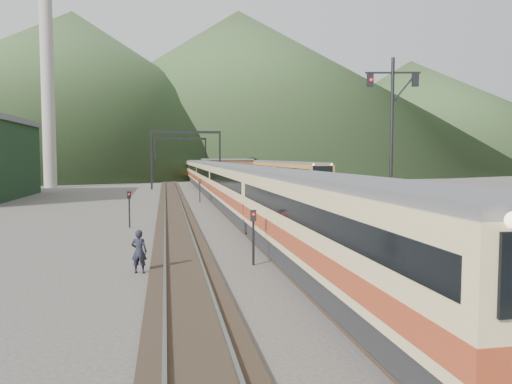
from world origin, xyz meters
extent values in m
plane|color=#47423D|center=(0.00, 0.00, 0.00)|extent=(400.00, 400.00, 0.00)
cube|color=black|center=(0.00, 40.00, 0.06)|extent=(2.60, 200.00, 0.12)
cube|color=slate|center=(-0.72, 40.00, 0.16)|extent=(0.10, 200.00, 0.14)
cube|color=slate|center=(0.72, 40.00, 0.16)|extent=(0.10, 200.00, 0.14)
cube|color=black|center=(-5.00, 40.00, 0.06)|extent=(2.60, 200.00, 0.12)
cube|color=slate|center=(-5.72, 40.00, 0.16)|extent=(0.10, 200.00, 0.14)
cube|color=slate|center=(-4.28, 40.00, 0.16)|extent=(0.10, 200.00, 0.14)
cube|color=black|center=(11.50, 40.00, 0.06)|extent=(2.60, 200.00, 0.12)
cube|color=slate|center=(10.78, 40.00, 0.16)|extent=(0.10, 200.00, 0.14)
cube|color=slate|center=(12.22, 40.00, 0.16)|extent=(0.10, 200.00, 0.14)
cube|color=gray|center=(5.60, 38.00, 0.50)|extent=(8.00, 100.00, 1.00)
cube|color=black|center=(-7.50, 55.00, 4.00)|extent=(0.25, 0.25, 8.00)
cube|color=black|center=(1.80, 55.00, 4.00)|extent=(0.25, 0.25, 8.00)
cube|color=black|center=(-2.85, 55.00, 7.80)|extent=(9.30, 0.22, 0.35)
cube|color=black|center=(-7.50, 80.00, 4.00)|extent=(0.25, 0.25, 8.00)
cube|color=black|center=(1.80, 80.00, 4.00)|extent=(0.25, 0.25, 8.00)
cube|color=black|center=(-2.85, 80.00, 7.80)|extent=(9.30, 0.22, 0.35)
cylinder|color=#9E998E|center=(-22.00, 62.00, 15.00)|extent=(1.80, 1.80, 30.00)
cube|color=brown|center=(5.60, 78.00, 2.40)|extent=(9.00, 4.00, 2.80)
cube|color=slate|center=(5.60, 78.00, 3.95)|extent=(9.40, 4.40, 0.30)
cone|color=#374C24|center=(-40.00, 190.00, 30.00)|extent=(180.00, 180.00, 60.00)
cone|color=#374C24|center=(30.00, 230.00, 37.50)|extent=(220.00, 220.00, 75.00)
cone|color=#374C24|center=(110.00, 210.00, 25.00)|extent=(160.00, 160.00, 50.00)
cube|color=beige|center=(0.00, 2.19, 2.08)|extent=(3.03, 20.39, 3.70)
cube|color=beige|center=(0.00, 23.08, 2.08)|extent=(3.03, 20.39, 3.70)
cube|color=beige|center=(0.00, 43.97, 2.08)|extent=(3.03, 20.39, 3.70)
cube|color=beige|center=(0.00, 64.86, 2.08)|extent=(3.03, 20.39, 3.70)
cube|color=beige|center=(0.00, 85.75, 2.08)|extent=(3.03, 20.39, 3.70)
cube|color=#B07630|center=(11.50, 48.43, 1.93)|extent=(2.78, 18.72, 3.40)
cube|color=#B07630|center=(11.50, 67.66, 1.93)|extent=(2.78, 18.72, 3.40)
cube|color=#B07630|center=(11.50, 86.88, 1.93)|extent=(2.78, 18.72, 3.40)
cylinder|color=black|center=(3.38, 5.01, 4.70)|extent=(0.14, 0.14, 7.40)
cube|color=black|center=(3.38, 5.01, 7.80)|extent=(2.17, 0.53, 0.07)
cube|color=black|center=(2.50, 5.20, 7.50)|extent=(0.28, 0.23, 0.50)
cube|color=black|center=(4.26, 4.82, 7.50)|extent=(0.28, 0.23, 0.50)
cylinder|color=black|center=(-2.15, 5.91, 1.00)|extent=(0.10, 0.10, 2.00)
cube|color=black|center=(-2.15, 5.91, 2.05)|extent=(0.26, 0.23, 0.45)
cylinder|color=black|center=(-2.39, 34.51, 1.00)|extent=(0.10, 0.10, 2.00)
cube|color=black|center=(-2.39, 34.51, 2.05)|extent=(0.27, 0.23, 0.45)
cylinder|color=black|center=(-7.91, 18.00, 1.00)|extent=(0.10, 0.10, 2.00)
cube|color=black|center=(-7.91, 18.00, 2.05)|extent=(0.25, 0.21, 0.45)
imported|color=black|center=(-6.68, 5.31, 0.84)|extent=(0.69, 0.53, 1.67)
camera|label=1|loc=(-5.65, -13.95, 4.43)|focal=35.00mm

